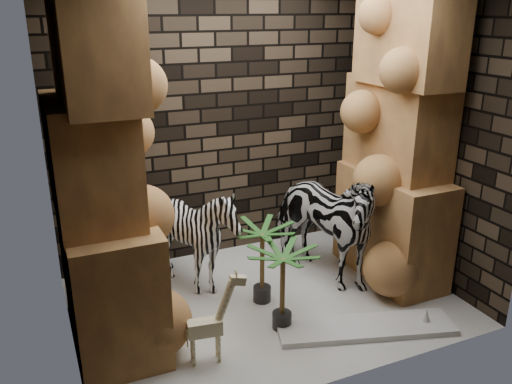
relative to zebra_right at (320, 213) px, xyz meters
name	(u,v)px	position (x,y,z in m)	size (l,w,h in m)	color
floor	(265,301)	(-0.68, -0.19, -0.73)	(3.50, 3.50, 0.00)	silver
wall_back	(217,122)	(-0.68, 1.06, 0.77)	(3.50, 3.50, 0.00)	black
wall_front	(346,194)	(-0.68, -1.44, 0.77)	(3.50, 3.50, 0.00)	black
wall_left	(51,174)	(-2.43, -0.19, 0.77)	(3.00, 3.00, 0.00)	black
wall_right	(427,131)	(1.07, -0.19, 0.77)	(3.00, 3.00, 0.00)	black
rock_pillar_left	(100,168)	(-2.08, -0.19, 0.77)	(0.68, 1.30, 3.00)	tan
rock_pillar_right	(400,134)	(0.74, -0.19, 0.77)	(0.58, 1.25, 3.00)	tan
zebra_right	(320,213)	(0.00, 0.00, 0.00)	(0.67, 1.24, 1.47)	white
zebra_left	(196,241)	(-1.19, 0.33, -0.23)	(0.91, 1.12, 1.02)	white
giraffe_toy	(204,318)	(-1.49, -0.82, -0.34)	(0.40, 0.13, 0.79)	beige
palm_front	(262,263)	(-0.70, -0.16, -0.34)	(0.36, 0.36, 0.79)	#184418
palm_back	(282,289)	(-0.73, -0.64, -0.35)	(0.36, 0.36, 0.77)	#184418
surfboard	(366,327)	(-0.08, -0.97, -0.71)	(1.54, 0.38, 0.05)	silver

